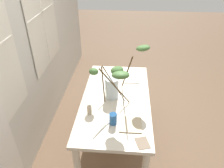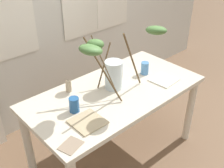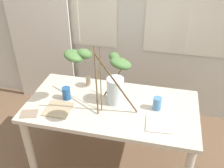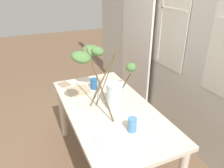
{
  "view_description": "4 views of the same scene",
  "coord_description": "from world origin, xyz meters",
  "views": [
    {
      "loc": [
        -2.11,
        -0.12,
        2.34
      ],
      "look_at": [
        -0.03,
        0.04,
        0.99
      ],
      "focal_mm": 35.18,
      "sensor_mm": 36.0,
      "label": 1
    },
    {
      "loc": [
        -1.39,
        -1.47,
        2.07
      ],
      "look_at": [
        -0.04,
        0.01,
        0.85
      ],
      "focal_mm": 44.11,
      "sensor_mm": 36.0,
      "label": 2
    },
    {
      "loc": [
        0.42,
        -1.83,
        2.22
      ],
      "look_at": [
        0.0,
        0.02,
        0.99
      ],
      "focal_mm": 40.84,
      "sensor_mm": 36.0,
      "label": 3
    },
    {
      "loc": [
        1.68,
        -0.71,
        1.91
      ],
      "look_at": [
        -0.04,
        0.05,
        0.99
      ],
      "focal_mm": 34.87,
      "sensor_mm": 36.0,
      "label": 4
    }
  ],
  "objects": [
    {
      "name": "ground",
      "position": [
        0.0,
        0.0,
        0.0
      ],
      "size": [
        14.0,
        14.0,
        0.0
      ],
      "primitive_type": "plane",
      "color": "brown"
    },
    {
      "name": "back_wall_with_windows",
      "position": [
        -0.0,
        1.07,
        1.31
      ],
      "size": [
        5.47,
        0.14,
        2.61
      ],
      "color": "beige",
      "rests_on": "ground"
    },
    {
      "name": "curtain_sheer_side",
      "position": [
        -1.15,
        0.93,
        1.19
      ],
      "size": [
        0.83,
        0.03,
        2.39
      ],
      "primitive_type": "cube",
      "color": "silver",
      "rests_on": "ground"
    },
    {
      "name": "dining_table",
      "position": [
        0.0,
        0.0,
        0.66
      ],
      "size": [
        1.58,
        0.8,
        0.77
      ],
      "color": "beige",
      "rests_on": "ground"
    },
    {
      "name": "vase_with_branches",
      "position": [
        -0.04,
        -0.0,
        1.05
      ],
      "size": [
        0.67,
        0.7,
        0.66
      ],
      "color": "silver",
      "rests_on": "dining_table"
    },
    {
      "name": "drinking_glass_blue_left",
      "position": [
        -0.44,
        0.0,
        0.83
      ],
      "size": [
        0.08,
        0.08,
        0.12
      ],
      "primitive_type": "cylinder",
      "color": "#235693",
      "rests_on": "dining_table"
    },
    {
      "name": "drinking_glass_blue_right",
      "position": [
        0.41,
        0.03,
        0.83
      ],
      "size": [
        0.08,
        0.08,
        0.12
      ],
      "primitive_type": "cylinder",
      "color": "#4C84BC",
      "rests_on": "dining_table"
    },
    {
      "name": "plate_square_left",
      "position": [
        -0.45,
        -0.18,
        0.77
      ],
      "size": [
        0.23,
        0.23,
        0.01
      ],
      "primitive_type": "cube",
      "rotation": [
        0.0,
        0.0,
        -0.0
      ],
      "color": "tan",
      "rests_on": "dining_table"
    },
    {
      "name": "plate_square_right",
      "position": [
        0.45,
        -0.17,
        0.77
      ],
      "size": [
        0.23,
        0.23,
        0.01
      ],
      "primitive_type": "cube",
      "rotation": [
        0.0,
        0.0,
        0.08
      ],
      "color": "silver",
      "rests_on": "dining_table"
    },
    {
      "name": "napkin_folded",
      "position": [
        -0.68,
        -0.29,
        0.77
      ],
      "size": [
        0.18,
        0.16,
        0.0
      ],
      "primitive_type": "cube",
      "rotation": [
        0.0,
        0.0,
        0.29
      ],
      "color": "gray",
      "rests_on": "dining_table"
    },
    {
      "name": "pillar_candle",
      "position": [
        -0.31,
        0.27,
        0.82
      ],
      "size": [
        0.05,
        0.05,
        0.11
      ],
      "color": "tan",
      "rests_on": "dining_table"
    }
  ]
}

